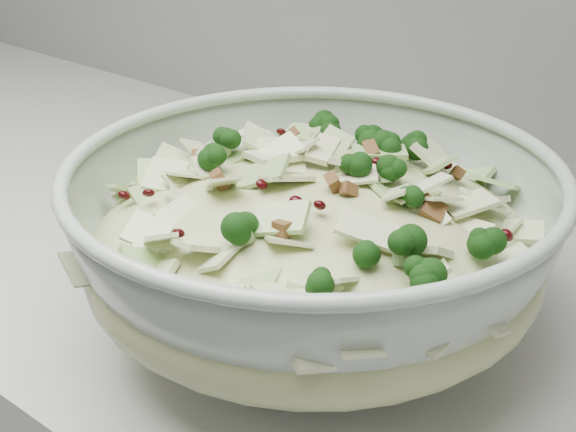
{
  "coord_description": "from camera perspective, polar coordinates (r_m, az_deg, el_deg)",
  "views": [
    {
      "loc": [
        -0.19,
        1.18,
        1.27
      ],
      "look_at": [
        -0.52,
        1.59,
        1.01
      ],
      "focal_mm": 50.0,
      "sensor_mm": 36.0,
      "label": 1
    }
  ],
  "objects": [
    {
      "name": "salad",
      "position": [
        0.6,
        1.78,
        -0.32
      ],
      "size": [
        0.45,
        0.45,
        0.15
      ],
      "rotation": [
        0.0,
        0.0,
        0.4
      ],
      "color": "#B4BB80",
      "rests_on": "mixing_bowl"
    },
    {
      "name": "mixing_bowl",
      "position": [
        0.61,
        1.75,
        -2.33
      ],
      "size": [
        0.38,
        0.38,
        0.15
      ],
      "rotation": [
        0.0,
        0.0,
        0.03
      ],
      "color": "#A1B1A1",
      "rests_on": "counter"
    }
  ]
}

